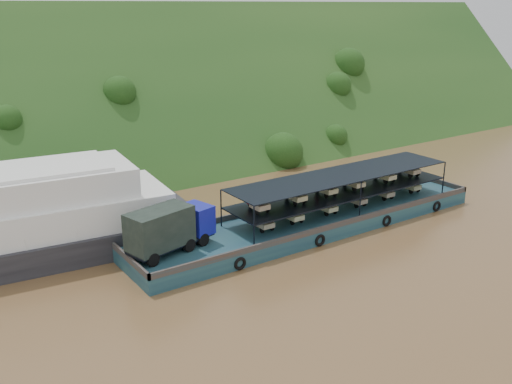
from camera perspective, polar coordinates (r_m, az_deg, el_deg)
ground at (r=51.60m, az=3.73°, el=-3.84°), size 160.00×160.00×0.00m
hillside at (r=81.58m, az=-12.07°, el=4.10°), size 140.00×39.60×39.60m
cargo_barge at (r=50.83m, az=4.23°, el=-2.74°), size 35.09×7.18×4.85m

